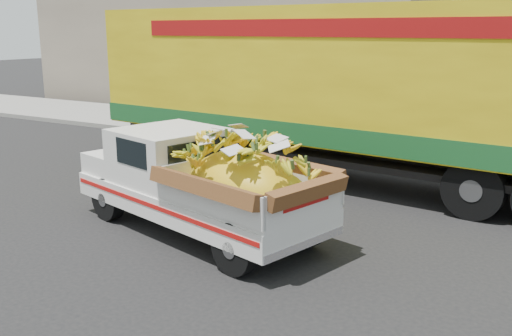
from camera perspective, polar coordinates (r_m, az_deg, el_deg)
The scene contains 6 objects.
ground at distance 10.41m, azimuth -9.40°, elevation -5.10°, with size 100.00×100.00×0.00m, color black.
curb at distance 15.88m, azimuth 5.99°, elevation 1.84°, with size 60.00×0.25×0.15m, color gray.
sidewalk at distance 17.79m, azimuth 8.79°, elevation 3.02°, with size 60.00×4.00×0.14m, color gray.
building_left at distance 26.44m, azimuth -2.71°, elevation 11.92°, with size 18.00×6.00×5.00m, color gray.
pickup_truck at distance 9.19m, azimuth -4.48°, elevation -1.65°, with size 5.03×2.89×1.67m.
semi_trailer at distance 12.79m, azimuth 7.51°, elevation 8.20°, with size 12.04×3.68×3.80m.
Camera 1 is at (6.36, -7.54, 3.33)m, focal length 40.00 mm.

